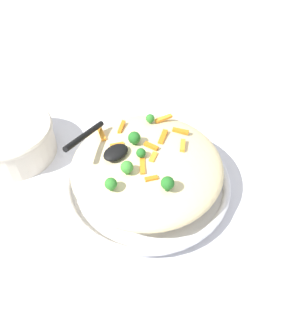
% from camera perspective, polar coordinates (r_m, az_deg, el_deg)
% --- Properties ---
extents(ground_plane, '(2.40, 2.40, 0.00)m').
position_cam_1_polar(ground_plane, '(0.81, 0.00, -3.35)').
color(ground_plane, silver).
extents(serving_bowl, '(0.37, 0.37, 0.04)m').
position_cam_1_polar(serving_bowl, '(0.80, 0.00, -2.43)').
color(serving_bowl, silver).
rests_on(serving_bowl, ground_plane).
extents(pasta_mound, '(0.33, 0.33, 0.09)m').
position_cam_1_polar(pasta_mound, '(0.75, 0.00, 0.22)').
color(pasta_mound, beige).
rests_on(pasta_mound, serving_bowl).
extents(carrot_piece_0, '(0.02, 0.03, 0.01)m').
position_cam_1_polar(carrot_piece_0, '(0.73, 0.67, 3.56)').
color(carrot_piece_0, orange).
rests_on(carrot_piece_0, pasta_mound).
extents(carrot_piece_1, '(0.03, 0.02, 0.01)m').
position_cam_1_polar(carrot_piece_1, '(0.74, -4.87, 3.67)').
color(carrot_piece_1, orange).
rests_on(carrot_piece_1, pasta_mound).
extents(carrot_piece_2, '(0.03, 0.04, 0.01)m').
position_cam_1_polar(carrot_piece_2, '(0.78, -7.39, 5.55)').
color(carrot_piece_2, orange).
rests_on(carrot_piece_2, pasta_mound).
extents(carrot_piece_3, '(0.03, 0.02, 0.01)m').
position_cam_1_polar(carrot_piece_3, '(0.68, 0.72, -1.73)').
color(carrot_piece_3, orange).
rests_on(carrot_piece_3, pasta_mound).
extents(carrot_piece_4, '(0.03, 0.02, 0.01)m').
position_cam_1_polar(carrot_piece_4, '(0.71, 1.20, 1.88)').
color(carrot_piece_4, orange).
rests_on(carrot_piece_4, pasta_mound).
extents(carrot_piece_5, '(0.03, 0.03, 0.01)m').
position_cam_1_polar(carrot_piece_5, '(0.74, 5.79, 3.64)').
color(carrot_piece_5, orange).
rests_on(carrot_piece_5, pasta_mound).
extents(carrot_piece_6, '(0.03, 0.04, 0.01)m').
position_cam_1_polar(carrot_piece_6, '(0.70, -0.74, 0.33)').
color(carrot_piece_6, orange).
rests_on(carrot_piece_6, pasta_mound).
extents(carrot_piece_7, '(0.04, 0.02, 0.01)m').
position_cam_1_polar(carrot_piece_7, '(0.81, 2.72, 8.04)').
color(carrot_piece_7, orange).
rests_on(carrot_piece_7, pasta_mound).
extents(carrot_piece_8, '(0.04, 0.03, 0.01)m').
position_cam_1_polar(carrot_piece_8, '(0.76, 2.59, 5.03)').
color(carrot_piece_8, orange).
rests_on(carrot_piece_8, pasta_mound).
extents(carrot_piece_9, '(0.03, 0.04, 0.01)m').
position_cam_1_polar(carrot_piece_9, '(0.78, 5.67, 5.83)').
color(carrot_piece_9, orange).
rests_on(carrot_piece_9, pasta_mound).
extents(carrot_piece_10, '(0.04, 0.03, 0.01)m').
position_cam_1_polar(carrot_piece_10, '(0.79, -4.14, 6.64)').
color(carrot_piece_10, orange).
rests_on(carrot_piece_10, pasta_mound).
extents(broccoli_floret_0, '(0.03, 0.03, 0.03)m').
position_cam_1_polar(broccoli_floret_0, '(0.73, -1.91, 4.98)').
color(broccoli_floret_0, '#205B1C').
rests_on(broccoli_floret_0, pasta_mound).
extents(broccoli_floret_1, '(0.02, 0.02, 0.02)m').
position_cam_1_polar(broccoli_floret_1, '(0.80, 0.52, 8.02)').
color(broccoli_floret_1, '#296820').
rests_on(broccoli_floret_1, pasta_mound).
extents(broccoli_floret_2, '(0.03, 0.03, 0.03)m').
position_cam_1_polar(broccoli_floret_2, '(0.68, -3.26, 0.11)').
color(broccoli_floret_2, '#377928').
rests_on(broccoli_floret_2, pasta_mound).
extents(broccoli_floret_3, '(0.03, 0.03, 0.03)m').
position_cam_1_polar(broccoli_floret_3, '(0.66, 3.34, -2.48)').
color(broccoli_floret_3, '#205B1C').
rests_on(broccoli_floret_3, pasta_mound).
extents(broccoli_floret_4, '(0.02, 0.02, 0.02)m').
position_cam_1_polar(broccoli_floret_4, '(0.71, -1.20, 2.61)').
color(broccoli_floret_4, '#205B1C').
rests_on(broccoli_floret_4, pasta_mound).
extents(broccoli_floret_5, '(0.02, 0.02, 0.03)m').
position_cam_1_polar(broccoli_floret_5, '(0.66, -5.87, -2.59)').
color(broccoli_floret_5, '#296820').
rests_on(broccoli_floret_5, pasta_mound).
extents(serving_spoon, '(0.13, 0.12, 0.06)m').
position_cam_1_polar(serving_spoon, '(0.72, -6.78, 3.45)').
color(serving_spoon, black).
rests_on(serving_spoon, pasta_mound).
extents(companion_bowl, '(0.21, 0.21, 0.09)m').
position_cam_1_polar(companion_bowl, '(0.92, -21.09, 4.52)').
color(companion_bowl, beige).
rests_on(companion_bowl, ground_plane).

